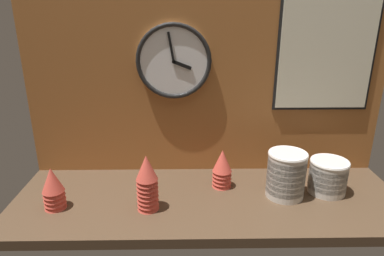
{
  "coord_description": "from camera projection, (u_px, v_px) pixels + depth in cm",
  "views": [
    {
      "loc": [
        -8.87,
        -124.46,
        74.63
      ],
      "look_at": [
        -6.68,
        4.0,
        28.71
      ],
      "focal_mm": 32.0,
      "sensor_mm": 36.0,
      "label": 1
    }
  ],
  "objects": [
    {
      "name": "ground_plane",
      "position": [
        208.0,
        200.0,
        1.43
      ],
      "size": [
        160.0,
        56.0,
        4.0
      ],
      "primitive_type": "cube",
      "color": "#4C3826"
    },
    {
      "name": "wall_tiled_back",
      "position": [
        206.0,
        60.0,
        1.5
      ],
      "size": [
        160.0,
        3.0,
        105.0
      ],
      "color": "#A3602D",
      "rests_on": "ground_plane"
    },
    {
      "name": "cup_stack_center_left",
      "position": [
        147.0,
        183.0,
        1.3
      ],
      "size": [
        8.41,
        8.41,
        22.67
      ],
      "color": "#DB4C3D",
      "rests_on": "ground_plane"
    },
    {
      "name": "cup_stack_center_right",
      "position": [
        222.0,
        168.0,
        1.47
      ],
      "size": [
        8.41,
        8.41,
        17.17
      ],
      "color": "#DB4C3D",
      "rests_on": "ground_plane"
    },
    {
      "name": "cup_stack_far_left",
      "position": [
        53.0,
        188.0,
        1.31
      ],
      "size": [
        8.41,
        8.41,
        17.17
      ],
      "color": "#DB4C3D",
      "rests_on": "ground_plane"
    },
    {
      "name": "bowl_stack_far_right",
      "position": [
        328.0,
        175.0,
        1.43
      ],
      "size": [
        15.89,
        15.89,
        14.58
      ],
      "color": "beige",
      "rests_on": "ground_plane"
    },
    {
      "name": "bowl_stack_right",
      "position": [
        286.0,
        173.0,
        1.4
      ],
      "size": [
        15.89,
        15.89,
        19.51
      ],
      "color": "beige",
      "rests_on": "ground_plane"
    },
    {
      "name": "wall_clock",
      "position": [
        174.0,
        61.0,
        1.47
      ],
      "size": [
        32.68,
        2.7,
        32.68
      ],
      "color": "white"
    },
    {
      "name": "menu_board",
      "position": [
        326.0,
        56.0,
        1.48
      ],
      "size": [
        43.06,
        1.32,
        48.55
      ],
      "color": "black"
    }
  ]
}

